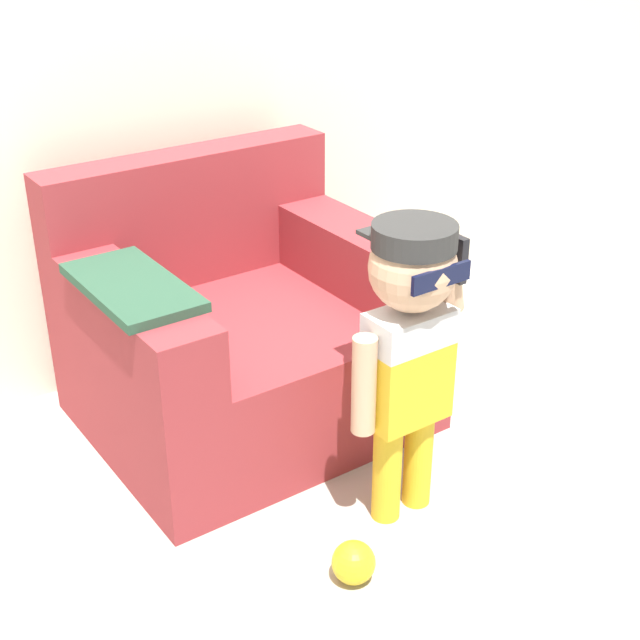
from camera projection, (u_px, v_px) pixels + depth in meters
ground_plane at (273, 418)px, 3.15m from camera, size 10.00×10.00×0.00m
wall_back at (163, 12)px, 3.03m from camera, size 10.00×0.05×2.60m
armchair at (241, 335)px, 3.05m from camera, size 1.08×0.92×0.87m
person_child at (409, 329)px, 2.43m from camera, size 0.38×0.28×0.92m
side_table at (410, 283)px, 3.47m from camera, size 0.28×0.28×0.49m
toy_ball at (354, 562)px, 2.41m from camera, size 0.12×0.12×0.12m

